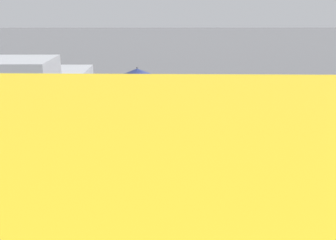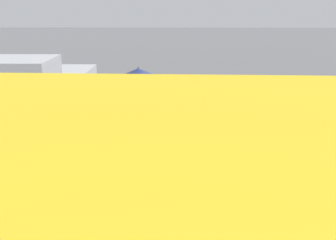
% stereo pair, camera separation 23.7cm
% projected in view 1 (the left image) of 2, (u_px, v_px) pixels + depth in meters
% --- Properties ---
extents(ground_plane, '(90.00, 90.00, 0.00)m').
position_uv_depth(ground_plane, '(195.00, 142.00, 11.13)').
color(ground_plane, '#5B5B5E').
extents(slush_patch_near_cluster, '(1.50, 1.50, 0.01)m').
position_uv_depth(slush_patch_near_cluster, '(137.00, 122.00, 12.93)').
color(slush_patch_near_cluster, '#999BA0').
rests_on(slush_patch_near_cluster, ground).
extents(slush_patch_under_van, '(2.03, 2.03, 0.01)m').
position_uv_depth(slush_patch_under_van, '(47.00, 232.00, 6.84)').
color(slush_patch_under_van, '#999BA0').
rests_on(slush_patch_under_van, ground).
extents(slush_patch_mid_street, '(2.43, 2.43, 0.01)m').
position_uv_depth(slush_patch_mid_street, '(220.00, 153.00, 10.31)').
color(slush_patch_mid_street, silver).
rests_on(slush_patch_mid_street, ground).
extents(cargo_van_parked_right, '(2.21, 5.35, 2.60)m').
position_uv_depth(cargo_van_parked_right, '(38.00, 104.00, 10.46)').
color(cargo_van_parked_right, '#B7BABF').
rests_on(cargo_van_parked_right, ground).
extents(shopping_cart_vendor, '(0.63, 0.87, 1.02)m').
position_uv_depth(shopping_cart_vendor, '(180.00, 131.00, 10.24)').
color(shopping_cart_vendor, red).
rests_on(shopping_cart_vendor, ground).
extents(hand_dolly_boxes, '(0.58, 0.75, 1.32)m').
position_uv_depth(hand_dolly_boxes, '(149.00, 122.00, 10.58)').
color(hand_dolly_boxes, '#515156').
rests_on(hand_dolly_boxes, ground).
extents(pedestrian_pink_side, '(1.04, 1.04, 2.15)m').
position_uv_depth(pedestrian_pink_side, '(207.00, 103.00, 9.01)').
color(pedestrian_pink_side, black).
rests_on(pedestrian_pink_side, ground).
extents(pedestrian_black_side, '(1.04, 1.04, 2.15)m').
position_uv_depth(pedestrian_black_side, '(137.00, 88.00, 10.44)').
color(pedestrian_black_side, black).
rests_on(pedestrian_black_side, ground).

